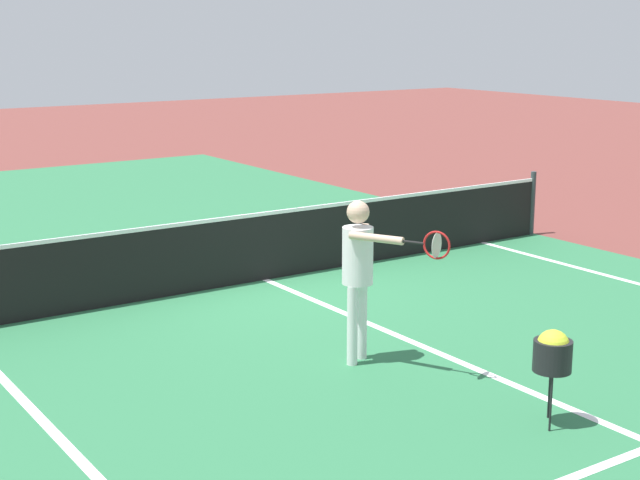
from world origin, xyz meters
TOP-DOWN VIEW (x-y plane):
  - ground_plane at (0.00, 0.00)m, footprint 60.00×60.00m
  - court_surface_inbounds at (0.00, 0.00)m, footprint 10.62×24.40m
  - line_center_service at (0.00, -3.20)m, footprint 0.10×6.40m
  - net at (0.00, 0.00)m, footprint 10.54×0.09m
  - player_near at (-0.86, -3.36)m, footprint 0.57×1.19m
  - ball_hopper at (-0.42, -5.59)m, footprint 0.34×0.34m

SIDE VIEW (x-z plane):
  - ground_plane at x=0.00m, z-range 0.00..0.00m
  - court_surface_inbounds at x=0.00m, z-range 0.00..0.00m
  - line_center_service at x=0.00m, z-range 0.00..0.01m
  - net at x=0.00m, z-range -0.04..1.03m
  - ball_hopper at x=-0.42m, z-range 0.24..1.11m
  - player_near at x=-0.86m, z-range 0.21..1.93m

